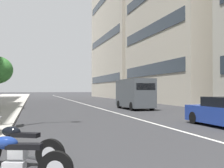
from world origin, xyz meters
The scene contains 4 objects.
lane_centre_stripe centered at (35.00, 0.00, 0.00)m, with size 110.00×0.16×0.01m, color silver.
motorcycle_far_end_row centered at (3.92, 6.41, 0.44)m, with size 0.84×2.10×1.48m.
motorcycle_nearest_camera centered at (5.28, 6.40, 0.45)m, with size 1.14×2.04×1.49m.
delivery_van_ahead centered at (23.32, -2.74, 1.42)m, with size 5.20×2.10×2.67m.
Camera 1 is at (-1.84, 6.06, 1.75)m, focal length 47.98 mm.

